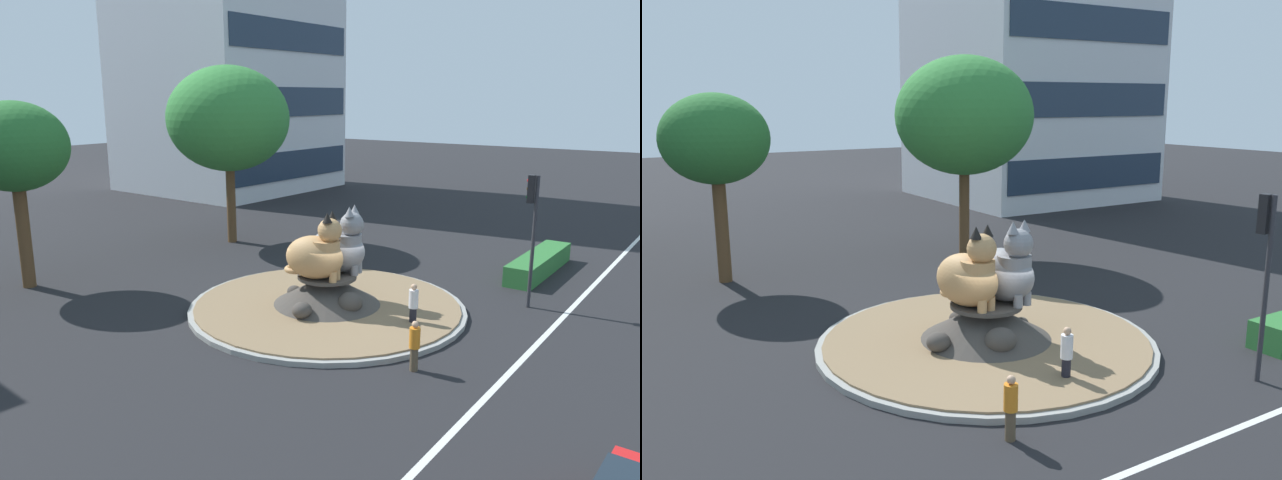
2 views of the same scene
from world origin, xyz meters
The scene contains 12 objects.
ground_plane centered at (0.00, 0.00, 0.00)m, with size 160.00×160.00×0.00m, color black.
lane_centreline centered at (0.00, -7.59, 0.00)m, with size 112.00×0.20×0.01m, color silver.
roundabout_island centered at (-0.01, -0.01, 0.42)m, with size 10.53×10.53×1.37m.
cat_statue_calico centered at (-0.60, 0.01, 2.32)m, with size 1.89×2.86×2.58m.
cat_statue_grey centered at (0.66, -0.12, 2.34)m, with size 1.82×2.78×2.63m.
traffic_light_mast centered at (4.77, -6.06, 3.58)m, with size 0.35×0.46×5.14m.
office_tower centered at (21.16, 25.62, 15.04)m, with size 15.04×14.88×30.08m.
clipped_hedge_strip centered at (9.83, -5.04, 0.45)m, with size 6.22×1.20×0.90m, color #2D7033.
broadleaf_tree_behind_island centered at (5.97, 10.78, 6.78)m, with size 6.60×6.60×9.60m.
second_tree_near_tower centered at (-5.18, 12.02, 5.92)m, with size 4.35×4.35×7.83m.
pedestrian_white_shirt centered at (0.18, -3.58, 0.87)m, with size 0.33×0.33×1.64m.
pedestrian_orange_shirt centered at (-2.85, -5.21, 0.83)m, with size 0.33×0.33×1.57m.
Camera 1 is at (-18.14, -12.87, 8.01)m, focal length 34.31 mm.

